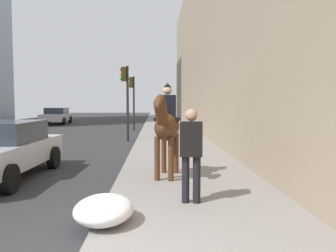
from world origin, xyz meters
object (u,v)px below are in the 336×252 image
at_px(car_near_lane, 56,115).
at_px(traffic_light_near_curb, 126,91).
at_px(mounted_horse_near, 167,125).
at_px(traffic_light_far_curb, 132,94).
at_px(pedestrian_greeting, 191,149).
at_px(car_mid_lane, 1,150).

xyz_separation_m(car_near_lane, traffic_light_near_curb, (-13.73, -7.30, 1.73)).
distance_m(car_near_lane, traffic_light_near_curb, 15.65).
relative_size(mounted_horse_near, car_near_lane, 0.49).
bearing_deg(traffic_light_near_curb, traffic_light_far_curb, 0.82).
xyz_separation_m(car_near_lane, traffic_light_far_curb, (-7.43, -7.21, 1.70)).
bearing_deg(pedestrian_greeting, mounted_horse_near, 18.08).
height_order(mounted_horse_near, car_near_lane, mounted_horse_near).
bearing_deg(car_mid_lane, mounted_horse_near, 84.54).
xyz_separation_m(mounted_horse_near, car_near_lane, (22.63, 9.04, -0.62)).
relative_size(traffic_light_near_curb, traffic_light_far_curb, 1.01).
bearing_deg(car_near_lane, pedestrian_greeting, 17.97).
bearing_deg(mounted_horse_near, traffic_light_near_curb, -157.72).
relative_size(car_near_lane, traffic_light_near_curb, 1.25).
relative_size(car_near_lane, car_mid_lane, 1.00).
distance_m(car_near_lane, car_mid_lane, 22.61).
bearing_deg(pedestrian_greeting, traffic_light_near_curb, 19.00).
relative_size(pedestrian_greeting, traffic_light_far_curb, 0.46).
height_order(car_near_lane, car_mid_lane, same).
distance_m(car_near_lane, traffic_light_far_curb, 10.49).
xyz_separation_m(traffic_light_near_curb, traffic_light_far_curb, (6.30, 0.09, -0.03)).
bearing_deg(traffic_light_far_curb, traffic_light_near_curb, -179.18).
xyz_separation_m(mounted_horse_near, traffic_light_near_curb, (8.90, 1.73, 1.11)).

